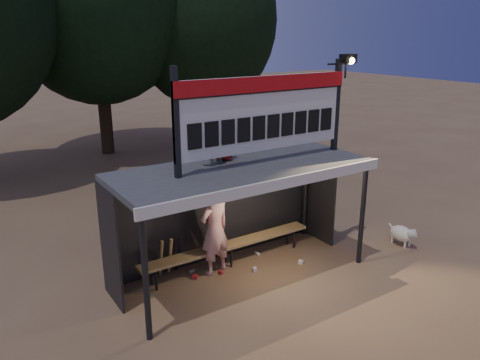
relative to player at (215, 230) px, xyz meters
name	(u,v)px	position (x,y,z in m)	size (l,w,h in m)	color
ground	(243,275)	(0.40, -0.42, -0.95)	(80.00, 80.00, 0.00)	brown
player	(215,230)	(0.00, 0.00, 0.00)	(0.69, 0.46, 1.90)	silver
child_a	(210,137)	(-0.07, 0.01, 1.90)	(0.52, 0.40, 1.07)	slate
child_b	(223,136)	(0.31, 0.14, 1.85)	(0.47, 0.31, 0.96)	maroon
dugout_shelter	(236,186)	(0.40, -0.18, 0.89)	(5.10, 2.08, 2.32)	#39393B
scoreboard_assembly	(268,110)	(0.95, -0.43, 2.37)	(4.10, 0.27, 1.99)	black
bench	(228,246)	(0.40, 0.13, -0.52)	(4.00, 0.35, 0.48)	olive
tree_right	(203,20)	(5.40, 10.08, 4.24)	(6.08, 6.08, 8.72)	black
dog	(403,234)	(4.30, -1.26, -0.67)	(0.36, 0.81, 0.49)	beige
bats	(170,256)	(-0.82, 0.40, -0.52)	(0.47, 0.33, 0.84)	olive
litter	(247,263)	(0.74, -0.09, -0.91)	(2.95, 1.07, 0.08)	#A22E1B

